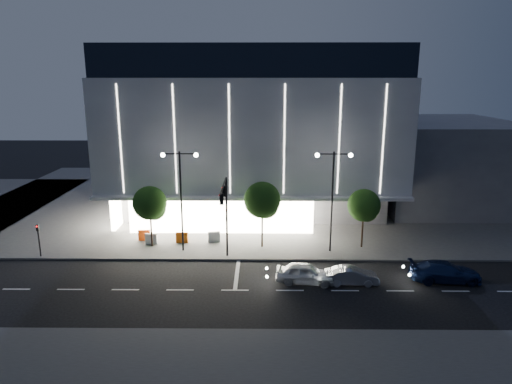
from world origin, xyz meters
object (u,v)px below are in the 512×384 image
object	(u,v)px
car_lead	(305,273)
barrier_b	(151,239)
tree_right	(364,207)
car_third	(445,272)
car_second	(352,276)
barrier_c	(182,238)
traffic_mast	(225,206)
barrier_d	(214,237)
ped_signal_far	(39,237)
barrier_a	(144,235)
tree_mid	(263,202)
tree_left	(150,205)
street_lamp_west	(181,187)
street_lamp_east	(333,187)

from	to	relation	value
car_lead	barrier_b	bearing A→B (deg)	67.68
tree_right	barrier_b	size ratio (longest dim) A/B	5.01
tree_right	car_third	world-z (taller)	tree_right
car_second	barrier_c	xyz separation A→B (m)	(-14.09, 8.24, 0.00)
traffic_mast	barrier_d	distance (m)	6.64
car_lead	barrier_c	xyz separation A→B (m)	(-10.64, 8.09, -0.11)
car_second	barrier_d	distance (m)	13.99
traffic_mast	ped_signal_far	size ratio (longest dim) A/B	2.36
car_lead	car_second	xyz separation A→B (m)	(3.45, -0.15, -0.11)
barrier_a	barrier_b	world-z (taller)	same
car_lead	car_second	world-z (taller)	car_lead
car_lead	ped_signal_far	bearing A→B (deg)	85.74
ped_signal_far	car_second	size ratio (longest dim) A/B	0.76
barrier_b	car_third	bearing A→B (deg)	-14.37
car_lead	barrier_b	xyz separation A→B (m)	(-13.42, 7.74, -0.11)
car_lead	tree_mid	bearing A→B (deg)	31.60
tree_right	ped_signal_far	bearing A→B (deg)	-174.86
traffic_mast	car_lead	xyz separation A→B (m)	(6.23, -3.53, -4.27)
ped_signal_far	barrier_b	distance (m)	9.40
tree_left	car_lead	distance (m)	15.39
tree_mid	barrier_b	size ratio (longest dim) A/B	5.59
ped_signal_far	tree_left	size ratio (longest dim) A/B	0.52
traffic_mast	tree_right	bearing A→B (deg)	17.02
ped_signal_far	car_lead	xyz separation A→B (m)	(22.23, -4.69, -1.13)
tree_mid	tree_right	distance (m)	9.01
street_lamp_west	tree_left	size ratio (longest dim) A/B	1.57
ped_signal_far	tree_right	xyz separation A→B (m)	(28.03, 2.52, 2.00)
ped_signal_far	tree_left	world-z (taller)	tree_left
tree_left	tree_mid	world-z (taller)	tree_mid
street_lamp_east	barrier_b	xyz separation A→B (m)	(-16.20, 1.55, -5.31)
street_lamp_east	car_lead	world-z (taller)	street_lamp_east
ped_signal_far	barrier_d	size ratio (longest dim) A/B	2.73
tree_mid	street_lamp_east	bearing A→B (deg)	-9.69
car_second	car_third	xyz separation A→B (m)	(7.15, 0.55, 0.12)
ped_signal_far	tree_right	world-z (taller)	tree_right
ped_signal_far	barrier_a	world-z (taller)	ped_signal_far
barrier_b	traffic_mast	bearing A→B (deg)	-27.73
car_lead	barrier_d	xyz separation A→B (m)	(-7.69, 8.30, -0.11)
car_third	traffic_mast	bearing A→B (deg)	81.97
street_lamp_east	tree_mid	bearing A→B (deg)	170.31
street_lamp_west	barrier_d	world-z (taller)	street_lamp_west
car_lead	tree_left	bearing A→B (deg)	69.01
traffic_mast	barrier_b	size ratio (longest dim) A/B	6.43
street_lamp_west	barrier_a	world-z (taller)	street_lamp_west
tree_mid	barrier_b	distance (m)	10.88
traffic_mast	car_second	xyz separation A→B (m)	(9.68, -3.68, -4.38)
ped_signal_far	car_second	bearing A→B (deg)	-10.68
ped_signal_far	car_third	bearing A→B (deg)	-7.44
car_second	street_lamp_west	bearing A→B (deg)	65.59
tree_right	car_lead	xyz separation A→B (m)	(-5.80, -7.21, -3.13)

